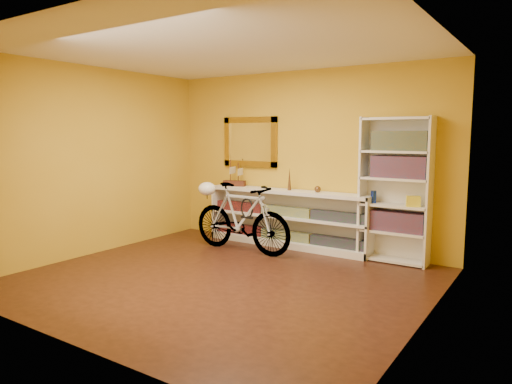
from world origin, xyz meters
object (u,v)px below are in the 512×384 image
Objects in this scene: console_unit at (287,218)px; helmet at (207,189)px; bicycle at (241,218)px; bookcase at (395,190)px.

console_unit is 9.77× the size of helmet.
helmet is (-0.64, 0.02, 0.37)m from bicycle.
console_unit is at bearing -29.13° from bicycle.
console_unit is 1.67m from bookcase.
bookcase reaches higher than console_unit.
bookcase is at bearing 14.01° from helmet.
bicycle reaches higher than console_unit.
bicycle is at bearing -1.48° from helmet.
bookcase reaches higher than helmet.
bookcase is 7.14× the size of helmet.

